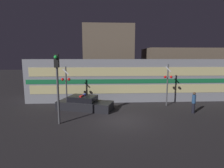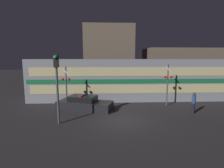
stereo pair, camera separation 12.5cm
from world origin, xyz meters
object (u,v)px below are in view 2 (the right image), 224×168
at_px(crossing_signal_near, 168,82).
at_px(traffic_light_corner, 57,78).
at_px(train, 134,79).
at_px(pedestrian, 194,102).
at_px(police_car, 84,104).

bearing_deg(crossing_signal_near, traffic_light_corner, -155.46).
bearing_deg(traffic_light_corner, crossing_signal_near, 24.54).
relative_size(train, crossing_signal_near, 5.63).
bearing_deg(crossing_signal_near, pedestrian, -59.06).
xyz_separation_m(pedestrian, traffic_light_corner, (-10.82, -1.90, 2.34)).
relative_size(train, police_car, 4.33).
distance_m(train, crossing_signal_near, 4.09).
relative_size(police_car, pedestrian, 2.91).
height_order(train, traffic_light_corner, traffic_light_corner).
height_order(police_car, traffic_light_corner, traffic_light_corner).
bearing_deg(police_car, traffic_light_corner, -94.54).
relative_size(train, pedestrian, 12.59).
relative_size(police_car, crossing_signal_near, 1.30).
xyz_separation_m(pedestrian, crossing_signal_near, (-1.43, 2.38, 1.44)).
distance_m(train, traffic_light_corner, 9.93).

